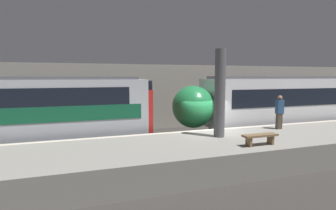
{
  "coord_description": "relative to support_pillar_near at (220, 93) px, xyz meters",
  "views": [
    {
      "loc": [
        -6.52,
        -12.06,
        3.85
      ],
      "look_at": [
        -2.13,
        0.81,
        2.37
      ],
      "focal_mm": 28.0,
      "sensor_mm": 36.0,
      "label": 1
    }
  ],
  "objects": [
    {
      "name": "platform",
      "position": [
        0.49,
        -0.52,
        -2.54
      ],
      "size": [
        40.0,
        4.31,
        1.11
      ],
      "color": "gray",
      "rests_on": "ground"
    },
    {
      "name": "support_pillar_near",
      "position": [
        0.0,
        0.0,
        0.0
      ],
      "size": [
        0.49,
        0.49,
        3.98
      ],
      "color": "#56565B",
      "rests_on": "platform"
    },
    {
      "name": "station_rear_barrier",
      "position": [
        0.49,
        8.08,
        -0.73
      ],
      "size": [
        50.0,
        0.15,
        4.72
      ],
      "color": "#9E998E",
      "rests_on": "ground"
    },
    {
      "name": "ground_plane",
      "position": [
        0.49,
        1.64,
        -3.09
      ],
      "size": [
        120.0,
        120.0,
        0.0
      ],
      "primitive_type": "plane",
      "color": "#33302D"
    },
    {
      "name": "person_waiting",
      "position": [
        3.88,
        0.55,
        -1.05
      ],
      "size": [
        0.38,
        0.24,
        1.77
      ],
      "color": "#473D33",
      "rests_on": "platform"
    },
    {
      "name": "platform_bench",
      "position": [
        0.78,
        -1.89,
        -1.65
      ],
      "size": [
        1.5,
        0.4,
        0.45
      ],
      "color": "brown",
      "rests_on": "platform"
    },
    {
      "name": "train_modern",
      "position": [
        8.26,
        3.67,
        -1.1
      ],
      "size": [
        17.57,
        2.98,
        3.86
      ],
      "color": "black",
      "rests_on": "ground"
    }
  ]
}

